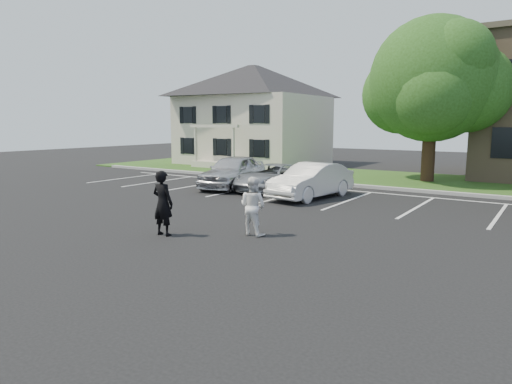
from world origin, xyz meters
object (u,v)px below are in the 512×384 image
house (253,115)px  man_black_suit (163,203)px  car_silver_minivan (272,177)px  car_silver_west (233,171)px  man_white_shirt (253,206)px  tree (435,83)px  car_white_sedan (311,181)px

house → man_black_suit: 23.45m
house → car_silver_minivan: (8.84, -11.36, -3.19)m
car_silver_west → man_white_shirt: bearing=-60.4°
man_white_shirt → car_silver_minivan: 8.77m
house → car_silver_minivan: size_ratio=2.24×
car_silver_west → car_silver_minivan: 2.22m
tree → man_black_suit: 17.63m
man_black_suit → car_silver_west: (-4.22, 9.01, -0.13)m
man_black_suit → car_white_sedan: size_ratio=0.42×
tree → car_silver_west: tree is taller
man_white_shirt → car_silver_west: bearing=-48.3°
man_white_shirt → car_silver_minivan: man_white_shirt is taller
tree → man_white_shirt: tree is taller
tree → man_black_suit: bearing=-101.7°
man_black_suit → car_white_sedan: (0.50, 8.36, -0.20)m
house → tree: tree is taller
man_white_shirt → car_silver_minivan: size_ratio=0.37×
tree → house: bearing=164.9°
house → car_silver_west: house is taller
tree → car_silver_west: bearing=-134.9°
man_black_suit → house: bearing=-64.5°
car_white_sedan → car_silver_minivan: bearing=168.8°
house → man_black_suit: (10.85, -20.59, -2.88)m
car_white_sedan → house: bearing=140.6°
car_silver_minivan → house: bearing=127.7°
house → car_white_sedan: 16.97m
tree → car_silver_minivan: (-5.49, -7.49, -4.71)m
tree → man_black_suit: (-3.47, -16.72, -4.40)m
house → man_black_suit: size_ratio=5.44×
car_silver_west → car_silver_minivan: (2.20, 0.21, -0.18)m
man_white_shirt → car_silver_west: 9.83m
house → car_silver_minivan: 14.74m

